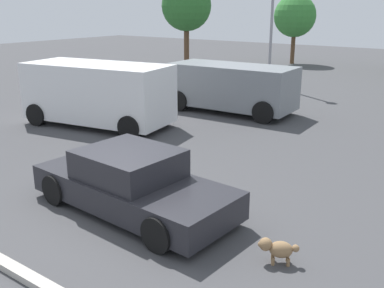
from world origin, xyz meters
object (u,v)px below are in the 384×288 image
Objects in this scene: van_white at (98,92)px; suv_dark at (231,86)px; sedan_foreground at (132,183)px; dog at (277,248)px.

van_white is 1.08× the size of suv_dark.
sedan_foreground is 0.91× the size of suv_dark.
sedan_foreground is 7.49× the size of dog.
suv_dark is at bearing 112.28° from sedan_foreground.
dog is at bearing 2.19° from sedan_foreground.
van_white is at bearing 56.57° from suv_dark.
suv_dark is at bearing 49.56° from van_white.
sedan_foreground is 7.01m from van_white.
dog is at bearing 122.57° from suv_dark.
van_white is at bearing -53.90° from dog.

